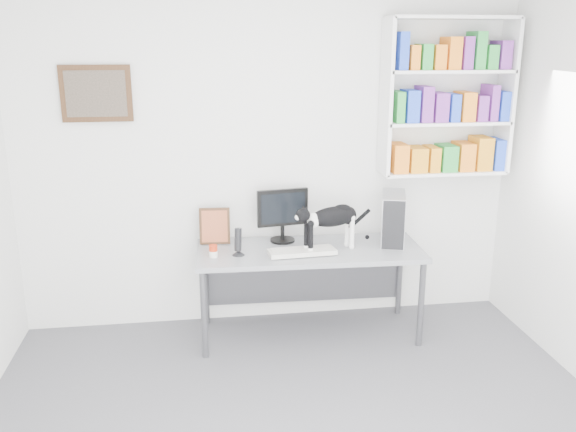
{
  "coord_description": "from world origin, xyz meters",
  "views": [
    {
      "loc": [
        -0.55,
        -2.8,
        2.28
      ],
      "look_at": [
        0.08,
        1.53,
        1.02
      ],
      "focal_mm": 38.0,
      "sensor_mm": 36.0,
      "label": 1
    }
  ],
  "objects": [
    {
      "name": "soup_can",
      "position": [
        -0.48,
        1.52,
        0.77
      ],
      "size": [
        0.07,
        0.07,
        0.09
      ],
      "primitive_type": "cylinder",
      "rotation": [
        0.0,
        0.0,
        0.11
      ],
      "color": "red",
      "rests_on": "desk"
    },
    {
      "name": "pc_tower",
      "position": [
        0.95,
        1.67,
        0.92
      ],
      "size": [
        0.28,
        0.43,
        0.4
      ],
      "primitive_type": "cube",
      "rotation": [
        0.0,
        0.0,
        -0.29
      ],
      "color": "silver",
      "rests_on": "desk"
    },
    {
      "name": "room",
      "position": [
        0.0,
        0.0,
        1.35
      ],
      "size": [
        4.01,
        4.01,
        2.7
      ],
      "color": "#504F54",
      "rests_on": "ground"
    },
    {
      "name": "wall_art",
      "position": [
        -1.3,
        1.97,
        1.9
      ],
      "size": [
        0.52,
        0.04,
        0.42
      ],
      "primitive_type": "cube",
      "color": "#3F2814",
      "rests_on": "room"
    },
    {
      "name": "leaning_print",
      "position": [
        -0.46,
        1.84,
        0.87
      ],
      "size": [
        0.25,
        0.11,
        0.3
      ],
      "primitive_type": "cube",
      "rotation": [
        0.0,
        0.0,
        -0.07
      ],
      "color": "#3F2814",
      "rests_on": "desk"
    },
    {
      "name": "cat",
      "position": [
        0.42,
        1.55,
        0.9
      ],
      "size": [
        0.6,
        0.33,
        0.36
      ],
      "primitive_type": null,
      "rotation": [
        0.0,
        0.0,
        0.31
      ],
      "color": "black",
      "rests_on": "desk"
    },
    {
      "name": "speaker",
      "position": [
        -0.3,
        1.54,
        0.83
      ],
      "size": [
        0.12,
        0.12,
        0.22
      ],
      "primitive_type": "cylinder",
      "rotation": [
        0.0,
        0.0,
        -0.31
      ],
      "color": "black",
      "rests_on": "desk"
    },
    {
      "name": "bookshelf",
      "position": [
        1.4,
        1.85,
        1.85
      ],
      "size": [
        1.03,
        0.28,
        1.24
      ],
      "primitive_type": "cube",
      "color": "white",
      "rests_on": "room"
    },
    {
      "name": "keyboard",
      "position": [
        0.18,
        1.49,
        0.74
      ],
      "size": [
        0.52,
        0.23,
        0.04
      ],
      "primitive_type": "cube",
      "rotation": [
        0.0,
        0.0,
        0.07
      ],
      "color": "beige",
      "rests_on": "desk"
    },
    {
      "name": "desk",
      "position": [
        0.26,
        1.6,
        0.36
      ],
      "size": [
        1.76,
        0.73,
        0.72
      ],
      "primitive_type": "cube",
      "rotation": [
        0.0,
        0.0,
        -0.03
      ],
      "color": "gray",
      "rests_on": "room"
    },
    {
      "name": "monitor",
      "position": [
        0.08,
        1.81,
        0.94
      ],
      "size": [
        0.44,
        0.26,
        0.44
      ],
      "primitive_type": "cube",
      "rotation": [
        0.0,
        0.0,
        0.15
      ],
      "color": "black",
      "rests_on": "desk"
    }
  ]
}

